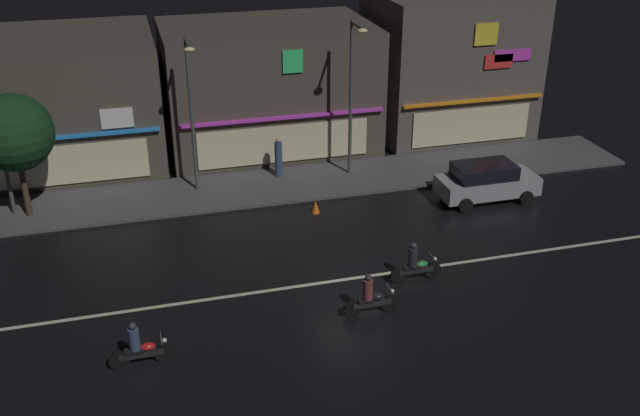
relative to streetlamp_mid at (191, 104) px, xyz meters
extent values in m
plane|color=black|center=(4.31, -8.61, -4.15)|extent=(140.00, 140.00, 0.00)
cube|color=beige|center=(4.31, -8.61, -4.14)|extent=(30.47, 0.16, 0.01)
cube|color=#4C4C4F|center=(4.31, -0.16, -4.08)|extent=(32.07, 3.81, 0.14)
cube|color=#4C443A|center=(4.31, 5.22, -1.07)|extent=(10.17, 6.86, 6.16)
cube|color=#D83FD8|center=(4.31, 1.67, -1.55)|extent=(9.66, 0.24, 0.12)
cube|color=#33E572|center=(4.79, 1.73, 1.04)|extent=(0.92, 0.08, 1.03)
cube|color=beige|center=(4.31, 1.73, -2.85)|extent=(8.14, 0.06, 1.80)
cube|color=#56514C|center=(13.93, 4.99, -0.49)|extent=(7.84, 6.39, 7.32)
cube|color=orange|center=(13.93, 1.67, -1.55)|extent=(7.44, 0.24, 0.12)
cube|color=red|center=(15.07, 1.73, 0.34)|extent=(1.48, 0.08, 0.69)
cube|color=yellow|center=(14.26, 1.73, 1.70)|extent=(1.19, 0.08, 1.04)
cube|color=#D83FD8|center=(15.79, 1.73, 0.59)|extent=(1.95, 0.08, 0.57)
cube|color=beige|center=(13.93, 1.73, -2.85)|extent=(6.27, 0.06, 1.80)
cube|color=#4C443A|center=(-5.31, 6.06, -1.18)|extent=(8.40, 8.53, 5.92)
cube|color=#268CF2|center=(-5.31, 1.67, -1.55)|extent=(7.98, 0.24, 0.12)
cube|color=white|center=(-3.09, 1.73, -0.92)|extent=(1.39, 0.08, 0.88)
cube|color=beige|center=(-5.31, 1.73, -2.85)|extent=(6.72, 0.06, 1.80)
cylinder|color=#47494C|center=(0.00, 0.23, -0.63)|extent=(0.16, 0.16, 6.75)
cube|color=#47494C|center=(0.00, -0.47, 2.64)|extent=(0.10, 1.40, 0.10)
ellipsoid|color=#F9E099|center=(0.00, -1.17, 2.56)|extent=(0.44, 0.32, 0.20)
cylinder|color=#47494C|center=(7.06, 0.21, -0.47)|extent=(0.16, 0.16, 7.07)
cube|color=#47494C|center=(7.06, -0.49, 2.96)|extent=(0.10, 1.40, 0.10)
ellipsoid|color=#F9E099|center=(7.06, -1.19, 2.88)|extent=(0.44, 0.32, 0.20)
cylinder|color=#334766|center=(3.80, 0.70, -3.18)|extent=(0.35, 0.35, 1.65)
sphere|color=tan|center=(3.80, 0.70, -2.24)|extent=(0.22, 0.22, 0.22)
cylinder|color=#473323|center=(-6.98, -0.57, -2.82)|extent=(0.24, 0.24, 2.37)
sphere|color=#143819|center=(-6.98, -0.57, -0.40)|extent=(3.08, 3.08, 3.08)
cube|color=#9EA0A5|center=(12.02, -3.87, -3.46)|extent=(4.30, 1.78, 0.76)
cube|color=black|center=(11.81, -3.87, -2.78)|extent=(2.58, 1.57, 0.60)
cube|color=#F9F2CC|center=(14.13, -3.26, -3.36)|extent=(0.08, 0.20, 0.12)
cube|color=#F9F2CC|center=(14.13, -4.47, -3.36)|extent=(0.08, 0.20, 0.12)
cylinder|color=black|center=(13.44, -2.98, -3.84)|extent=(0.62, 0.20, 0.62)
cylinder|color=black|center=(13.44, -4.76, -3.84)|extent=(0.62, 0.20, 0.62)
cylinder|color=black|center=(10.60, -2.98, -3.84)|extent=(0.62, 0.20, 0.62)
cylinder|color=black|center=(10.60, -4.76, -3.84)|extent=(0.62, 0.20, 0.62)
cylinder|color=black|center=(5.01, -10.86, -3.85)|extent=(0.60, 0.08, 0.60)
cylinder|color=black|center=(3.71, -10.86, -3.85)|extent=(0.60, 0.10, 0.60)
cube|color=black|center=(4.36, -10.86, -3.75)|extent=(1.30, 0.14, 0.20)
ellipsoid|color=black|center=(4.56, -10.86, -3.53)|extent=(0.44, 0.26, 0.24)
cube|color=black|center=(4.16, -10.86, -3.60)|extent=(0.56, 0.22, 0.10)
cylinder|color=slate|center=(4.96, -10.86, -3.30)|extent=(0.03, 0.60, 0.03)
sphere|color=white|center=(5.05, -10.86, -3.40)|extent=(0.14, 0.14, 0.14)
cylinder|color=brown|center=(4.21, -10.86, -3.20)|extent=(0.32, 0.32, 0.70)
sphere|color=#333338|center=(4.21, -10.86, -2.74)|extent=(0.22, 0.22, 0.22)
cylinder|color=black|center=(-2.35, -11.59, -3.85)|extent=(0.60, 0.08, 0.60)
cylinder|color=black|center=(-3.65, -11.59, -3.85)|extent=(0.60, 0.10, 0.60)
cube|color=black|center=(-3.00, -11.59, -3.75)|extent=(1.30, 0.14, 0.20)
ellipsoid|color=red|center=(-2.80, -11.59, -3.53)|extent=(0.44, 0.26, 0.24)
cube|color=black|center=(-3.20, -11.59, -3.60)|extent=(0.56, 0.22, 0.10)
cylinder|color=slate|center=(-2.40, -11.59, -3.30)|extent=(0.03, 0.60, 0.03)
sphere|color=white|center=(-2.31, -11.59, -3.40)|extent=(0.14, 0.14, 0.14)
cylinder|color=#334766|center=(-3.15, -11.59, -3.20)|extent=(0.32, 0.32, 0.70)
sphere|color=#333338|center=(-3.15, -11.59, -2.74)|extent=(0.22, 0.22, 0.22)
cylinder|color=black|center=(7.18, -9.29, -3.85)|extent=(0.60, 0.08, 0.60)
cylinder|color=black|center=(5.88, -9.29, -3.85)|extent=(0.60, 0.10, 0.60)
cube|color=black|center=(6.53, -9.29, -3.75)|extent=(1.30, 0.14, 0.20)
ellipsoid|color=#268C3F|center=(6.73, -9.29, -3.53)|extent=(0.44, 0.26, 0.24)
cube|color=black|center=(6.33, -9.29, -3.60)|extent=(0.56, 0.22, 0.10)
cylinder|color=slate|center=(7.13, -9.29, -3.30)|extent=(0.03, 0.60, 0.03)
sphere|color=white|center=(7.22, -9.29, -3.40)|extent=(0.14, 0.14, 0.14)
cylinder|color=#232328|center=(6.38, -9.29, -3.20)|extent=(0.32, 0.32, 0.70)
sphere|color=#333338|center=(6.38, -9.29, -2.74)|extent=(0.22, 0.22, 0.22)
cone|color=orange|center=(4.52, -3.18, -3.87)|extent=(0.36, 0.36, 0.55)
camera|label=1|loc=(-2.51, -29.51, 9.37)|focal=40.71mm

